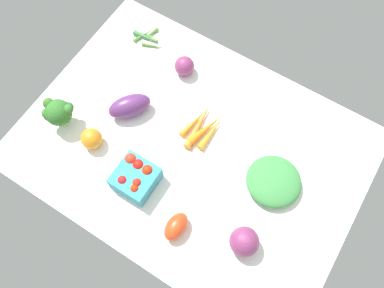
{
  "coord_description": "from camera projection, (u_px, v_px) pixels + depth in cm",
  "views": [
    {
      "loc": [
        -25.17,
        40.28,
        116.32
      ],
      "look_at": [
        0.0,
        0.0,
        4.0
      ],
      "focal_mm": 37.16,
      "sensor_mm": 36.0,
      "label": 1
    }
  ],
  "objects": [
    {
      "name": "broccoli_head",
      "position": [
        58.0,
        112.0,
        1.21
      ],
      "size": [
        9.33,
        8.88,
        10.82
      ],
      "color": "#9FBE8A",
      "rests_on": "tablecloth"
    },
    {
      "name": "berry_basket",
      "position": [
        136.0,
        177.0,
        1.16
      ],
      "size": [
        11.61,
        11.61,
        7.62
      ],
      "color": "teal",
      "rests_on": "tablecloth"
    },
    {
      "name": "roma_tomato",
      "position": [
        176.0,
        227.0,
        1.11
      ],
      "size": [
        5.83,
        8.94,
        5.52
      ],
      "primitive_type": "ellipsoid",
      "rotation": [
        0.0,
        0.0,
        4.68
      ],
      "color": "red",
      "rests_on": "tablecloth"
    },
    {
      "name": "red_onion_center",
      "position": [
        244.0,
        242.0,
        1.08
      ],
      "size": [
        8.31,
        8.31,
        8.31
      ],
      "primitive_type": "sphere",
      "color": "#772F5B",
      "rests_on": "tablecloth"
    },
    {
      "name": "red_onion_near_basket",
      "position": [
        184.0,
        66.0,
        1.31
      ],
      "size": [
        6.63,
        6.63,
        6.63
      ],
      "primitive_type": "sphere",
      "color": "#7C315D",
      "rests_on": "tablecloth"
    },
    {
      "name": "heirloom_tomato_orange",
      "position": [
        92.0,
        139.0,
        1.21
      ],
      "size": [
        6.65,
        6.65,
        6.65
      ],
      "primitive_type": "sphere",
      "color": "orange",
      "rests_on": "tablecloth"
    },
    {
      "name": "eggplant",
      "position": [
        130.0,
        106.0,
        1.25
      ],
      "size": [
        13.91,
        15.22,
        7.09
      ],
      "primitive_type": "ellipsoid",
      "rotation": [
        0.0,
        0.0,
        4.07
      ],
      "color": "#592B64",
      "rests_on": "tablecloth"
    },
    {
      "name": "tablecloth",
      "position": [
        192.0,
        148.0,
        1.25
      ],
      "size": [
        104.0,
        76.0,
        2.0
      ],
      "primitive_type": "cube",
      "color": "white",
      "rests_on": "ground"
    },
    {
      "name": "leafy_greens_clump",
      "position": [
        274.0,
        181.0,
        1.17
      ],
      "size": [
        17.36,
        17.07,
        5.01
      ],
      "primitive_type": "ellipsoid",
      "rotation": [
        0.0,
        0.0,
        6.23
      ],
      "color": "#3A8541",
      "rests_on": "tablecloth"
    },
    {
      "name": "okra_pile",
      "position": [
        148.0,
        37.0,
        1.39
      ],
      "size": [
        14.0,
        9.2,
        1.94
      ],
      "color": "#4B782B",
      "rests_on": "tablecloth"
    },
    {
      "name": "carrot_bunch",
      "position": [
        203.0,
        127.0,
        1.25
      ],
      "size": [
        10.18,
        17.44,
        2.86
      ],
      "color": "orange",
      "rests_on": "tablecloth"
    }
  ]
}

